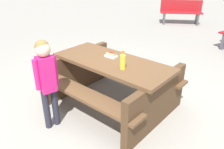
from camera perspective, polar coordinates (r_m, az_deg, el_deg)
The scene contains 6 objects.
ground_plane at distance 3.64m, azimuth -0.00°, elevation -7.45°, with size 30.00×30.00×0.00m, color gray.
picnic_table at distance 3.42m, azimuth -0.00°, elevation -1.21°, with size 1.83×1.44×0.75m.
soda_bottle at distance 2.98m, azimuth 2.73°, elevation 3.48°, with size 0.08×0.08×0.25m.
hotdog_tray at distance 3.41m, azimuth -0.22°, elevation 4.93°, with size 0.19×0.12×0.08m.
child_in_coat at distance 2.92m, azimuth -16.29°, elevation 0.02°, with size 0.21×0.30×1.22m.
park_bench_mid at distance 9.03m, azimuth 17.01°, elevation 14.94°, with size 1.48×1.14×0.85m.
Camera 1 is at (-1.93, 2.35, 2.00)m, focal length 36.20 mm.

